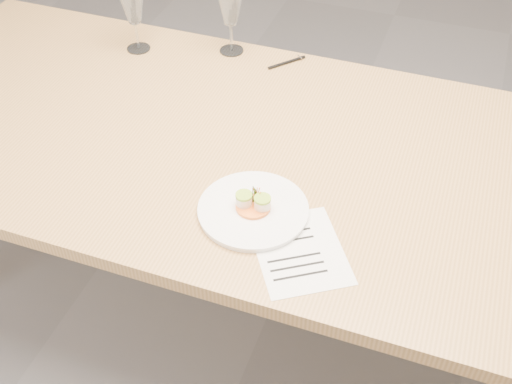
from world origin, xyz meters
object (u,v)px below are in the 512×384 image
(ballpoint_pen, at_px, (287,62))
(dining_table, at_px, (271,168))
(recipe_sheet, at_px, (299,251))
(dinner_plate, at_px, (253,209))
(wine_glass_0, at_px, (133,6))
(wine_glass_1, at_px, (230,7))

(ballpoint_pen, bearing_deg, dining_table, -127.97)
(recipe_sheet, xyz_separation_m, ballpoint_pen, (-0.27, 0.75, 0.00))
(dining_table, xyz_separation_m, dinner_plate, (0.04, -0.25, 0.08))
(dining_table, distance_m, wine_glass_0, 0.71)
(dinner_plate, height_order, recipe_sheet, dinner_plate)
(recipe_sheet, relative_size, wine_glass_0, 1.44)
(ballpoint_pen, relative_size, wine_glass_0, 0.51)
(dining_table, distance_m, recipe_sheet, 0.38)
(dinner_plate, height_order, ballpoint_pen, dinner_plate)
(dinner_plate, bearing_deg, wine_glass_1, 115.39)
(dining_table, height_order, dinner_plate, dinner_plate)
(dinner_plate, relative_size, wine_glass_1, 1.20)
(ballpoint_pen, distance_m, wine_glass_1, 0.25)
(ballpoint_pen, distance_m, wine_glass_0, 0.51)
(dining_table, xyz_separation_m, ballpoint_pen, (-0.09, 0.42, 0.07))
(recipe_sheet, bearing_deg, ballpoint_pen, 76.83)
(recipe_sheet, bearing_deg, dining_table, 85.72)
(dining_table, xyz_separation_m, recipe_sheet, (0.18, -0.33, 0.07))
(recipe_sheet, relative_size, ballpoint_pen, 2.83)
(wine_glass_0, bearing_deg, ballpoint_pen, 9.22)
(dinner_plate, distance_m, wine_glass_1, 0.77)
(dinner_plate, height_order, wine_glass_0, wine_glass_0)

